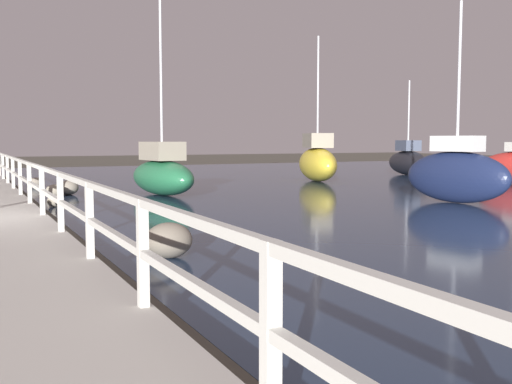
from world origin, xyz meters
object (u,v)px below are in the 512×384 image
at_px(sailboat_green, 162,173).
at_px(sailboat_yellow, 317,161).
at_px(sailboat_navy, 456,174).
at_px(sailboat_black, 408,161).

xyz_separation_m(sailboat_green, sailboat_yellow, (8.58, 3.60, 0.16)).
relative_size(sailboat_green, sailboat_yellow, 1.10).
bearing_deg(sailboat_navy, sailboat_green, 127.80).
bearing_deg(sailboat_yellow, sailboat_green, -137.76).
bearing_deg(sailboat_navy, sailboat_yellow, 71.83).
xyz_separation_m(sailboat_navy, sailboat_black, (8.45, 12.12, -0.13)).
relative_size(sailboat_yellow, sailboat_navy, 1.10).
bearing_deg(sailboat_navy, sailboat_black, 44.44).
bearing_deg(sailboat_green, sailboat_navy, -47.81).
bearing_deg(sailboat_yellow, sailboat_navy, -78.05).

